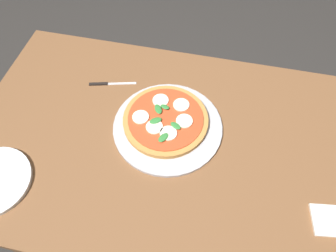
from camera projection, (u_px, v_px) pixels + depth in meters
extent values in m
plane|color=#2D2B28|center=(166.00, 209.00, 1.59)|extent=(6.00, 6.00, 0.00)
cube|color=brown|center=(164.00, 144.00, 1.02)|extent=(1.31, 0.83, 0.04)
cube|color=brown|center=(301.00, 143.00, 1.42)|extent=(0.07, 0.07, 0.66)
cube|color=brown|center=(70.00, 101.00, 1.56)|extent=(0.07, 0.07, 0.66)
cube|color=brown|center=(4.00, 233.00, 1.20)|extent=(0.07, 0.07, 0.66)
cylinder|color=#B2B2B7|center=(168.00, 127.00, 1.02)|extent=(0.37, 0.37, 0.01)
cylinder|color=#C6843F|center=(166.00, 120.00, 1.02)|extent=(0.29, 0.29, 0.02)
cylinder|color=#CC4723|center=(166.00, 118.00, 1.01)|extent=(0.25, 0.25, 0.00)
cylinder|color=#F4EACC|center=(141.00, 117.00, 1.01)|extent=(0.06, 0.06, 0.00)
cylinder|color=#F4EACC|center=(154.00, 127.00, 0.99)|extent=(0.06, 0.06, 0.00)
cylinder|color=#F4EACC|center=(168.00, 133.00, 0.97)|extent=(0.06, 0.06, 0.00)
cylinder|color=#F4EACC|center=(184.00, 121.00, 1.00)|extent=(0.06, 0.06, 0.00)
cylinder|color=#F4EACC|center=(181.00, 105.00, 1.04)|extent=(0.06, 0.06, 0.00)
cylinder|color=#F4EACC|center=(161.00, 100.00, 1.05)|extent=(0.06, 0.06, 0.00)
ellipsoid|color=#337F38|center=(156.00, 120.00, 1.00)|extent=(0.05, 0.04, 0.00)
ellipsoid|color=#337F38|center=(176.00, 126.00, 0.98)|extent=(0.04, 0.04, 0.00)
ellipsoid|color=#337F38|center=(158.00, 109.00, 1.02)|extent=(0.04, 0.05, 0.00)
ellipsoid|color=#337F38|center=(165.00, 107.00, 1.03)|extent=(0.03, 0.02, 0.00)
ellipsoid|color=#337F38|center=(163.00, 137.00, 0.96)|extent=(0.04, 0.05, 0.00)
cube|color=white|center=(335.00, 221.00, 0.85)|extent=(0.14, 0.11, 0.01)
cube|color=black|center=(98.00, 84.00, 1.13)|extent=(0.07, 0.03, 0.01)
cube|color=silver|center=(122.00, 84.00, 1.14)|extent=(0.10, 0.04, 0.00)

